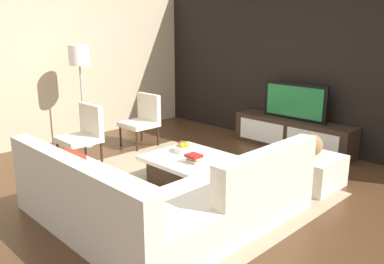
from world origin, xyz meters
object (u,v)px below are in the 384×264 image
at_px(ottoman, 310,171).
at_px(book_stack, 194,158).
at_px(accent_chair_near, 84,131).
at_px(decorative_ball, 312,145).
at_px(sectional_couch, 160,200).
at_px(fruit_bowl, 184,147).
at_px(floor_lamp, 79,61).
at_px(coffee_table, 188,169).
at_px(media_console, 292,134).
at_px(accent_chair_far, 143,117).
at_px(television, 295,101).

relative_size(ottoman, book_stack, 3.80).
height_order(accent_chair_near, decorative_ball, accent_chair_near).
xyz_separation_m(sectional_couch, accent_chair_near, (-2.26, 0.47, 0.20)).
xyz_separation_m(sectional_couch, fruit_bowl, (-0.78, 1.07, 0.15)).
bearing_deg(floor_lamp, fruit_bowl, 4.15).
height_order(coffee_table, ottoman, ottoman).
bearing_deg(coffee_table, media_console, 87.51).
xyz_separation_m(coffee_table, book_stack, (0.22, -0.12, 0.23)).
bearing_deg(ottoman, media_console, 129.15).
relative_size(coffee_table, book_stack, 5.23).
relative_size(fruit_bowl, book_stack, 1.52).
relative_size(fruit_bowl, accent_chair_far, 0.32).
relative_size(accent_chair_far, decorative_ball, 3.18).
height_order(accent_chair_near, floor_lamp, floor_lamp).
xyz_separation_m(television, ottoman, (1.00, -1.23, -0.60)).
xyz_separation_m(television, coffee_table, (-0.10, -2.30, -0.59)).
bearing_deg(television, accent_chair_far, -140.01).
distance_m(accent_chair_far, book_stack, 2.19).
bearing_deg(coffee_table, sectional_couch, -58.35).
bearing_deg(accent_chair_far, coffee_table, -26.71).
bearing_deg(decorative_ball, floor_lamp, -162.33).
height_order(floor_lamp, accent_chair_far, floor_lamp).
bearing_deg(media_console, book_stack, -87.19).
xyz_separation_m(ottoman, book_stack, (-0.88, -1.18, 0.23)).
bearing_deg(fruit_bowl, television, 82.70).
relative_size(television, fruit_bowl, 4.01).
height_order(sectional_couch, floor_lamp, floor_lamp).
height_order(floor_lamp, ottoman, floor_lamp).
distance_m(sectional_couch, ottoman, 2.10).
bearing_deg(floor_lamp, book_stack, -1.11).
bearing_deg(book_stack, floor_lamp, 178.89).
bearing_deg(accent_chair_far, decorative_ball, 1.53).
xyz_separation_m(sectional_couch, ottoman, (0.50, 2.04, -0.09)).
distance_m(floor_lamp, fruit_bowl, 2.48).
relative_size(television, decorative_ball, 4.10).
height_order(media_console, accent_chair_near, accent_chair_near).
bearing_deg(sectional_couch, decorative_ball, 76.08).
relative_size(accent_chair_near, fruit_bowl, 3.11).
height_order(media_console, floor_lamp, floor_lamp).
distance_m(ottoman, decorative_ball, 0.34).
bearing_deg(fruit_bowl, floor_lamp, -175.85).
bearing_deg(sectional_couch, coffee_table, 121.65).
relative_size(media_console, ottoman, 2.91).
bearing_deg(coffee_table, television, 87.51).
relative_size(television, coffee_table, 1.16).
bearing_deg(accent_chair_far, sectional_couch, -40.37).
bearing_deg(accent_chair_near, book_stack, 16.95).
bearing_deg(accent_chair_near, fruit_bowl, 27.48).
bearing_deg(accent_chair_near, television, 63.25).
height_order(ottoman, decorative_ball, decorative_ball).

